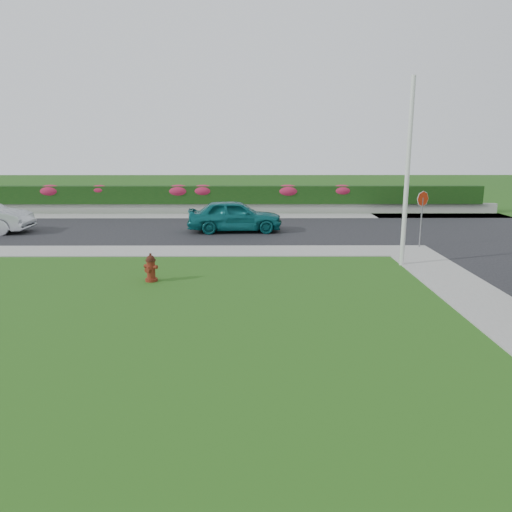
{
  "coord_description": "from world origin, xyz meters",
  "views": [
    {
      "loc": [
        0.7,
        -10.75,
        4.26
      ],
      "look_at": [
        0.78,
        4.15,
        0.9
      ],
      "focal_mm": 35.0,
      "sensor_mm": 36.0,
      "label": 1
    }
  ],
  "objects_px": {
    "fire_hydrant": "(151,268)",
    "sedan_teal": "(235,216)",
    "stop_sign": "(422,206)",
    "utility_pole": "(407,174)"
  },
  "relations": [
    {
      "from": "sedan_teal",
      "to": "stop_sign",
      "type": "height_order",
      "value": "stop_sign"
    },
    {
      "from": "sedan_teal",
      "to": "stop_sign",
      "type": "bearing_deg",
      "value": -118.96
    },
    {
      "from": "utility_pole",
      "to": "stop_sign",
      "type": "relative_size",
      "value": 2.73
    },
    {
      "from": "stop_sign",
      "to": "fire_hydrant",
      "type": "bearing_deg",
      "value": -159.12
    },
    {
      "from": "stop_sign",
      "to": "sedan_teal",
      "type": "bearing_deg",
      "value": 148.36
    },
    {
      "from": "fire_hydrant",
      "to": "sedan_teal",
      "type": "height_order",
      "value": "sedan_teal"
    },
    {
      "from": "sedan_teal",
      "to": "fire_hydrant",
      "type": "bearing_deg",
      "value": 162.03
    },
    {
      "from": "fire_hydrant",
      "to": "stop_sign",
      "type": "bearing_deg",
      "value": 48.51
    },
    {
      "from": "utility_pole",
      "to": "sedan_teal",
      "type": "bearing_deg",
      "value": 132.33
    },
    {
      "from": "stop_sign",
      "to": "utility_pole",
      "type": "bearing_deg",
      "value": -124.25
    }
  ]
}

